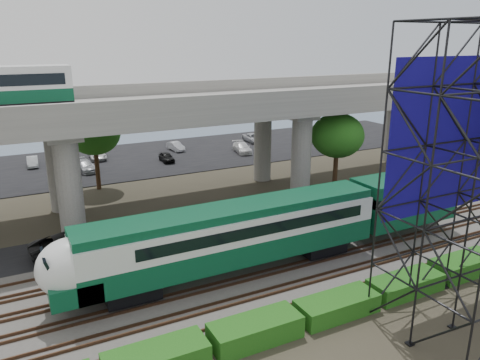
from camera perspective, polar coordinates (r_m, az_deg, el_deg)
ground at (r=29.21m, az=4.73°, el=-12.41°), size 140.00×140.00×0.00m
ballast_bed at (r=30.66m, az=2.74°, el=-10.65°), size 90.00×12.00×0.20m
service_road at (r=37.60m, az=-3.74°, el=-5.39°), size 90.00×5.00×0.08m
parking_lot at (r=58.91m, az=-12.94°, el=2.46°), size 90.00×18.00×0.08m
harbor_water at (r=79.99m, az=-16.98°, el=5.87°), size 140.00×40.00×0.03m
rail_tracks at (r=30.58m, az=2.74°, el=-10.35°), size 90.00×9.52×0.16m
commuter_train at (r=29.55m, az=3.04°, el=-5.80°), size 29.30×3.06×4.30m
overpass at (r=40.03m, az=-8.58°, el=7.99°), size 80.00×12.00×12.40m
hedge_strip at (r=26.45m, az=11.76°, el=-14.71°), size 34.60×1.80×1.20m
trees at (r=39.70m, az=-13.40°, el=3.76°), size 40.94×16.94×7.69m
suv at (r=34.08m, az=-19.67°, el=-7.32°), size 5.90×3.25×1.57m
parked_cars at (r=58.81m, az=-10.69°, el=3.20°), size 38.14×9.45×1.26m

